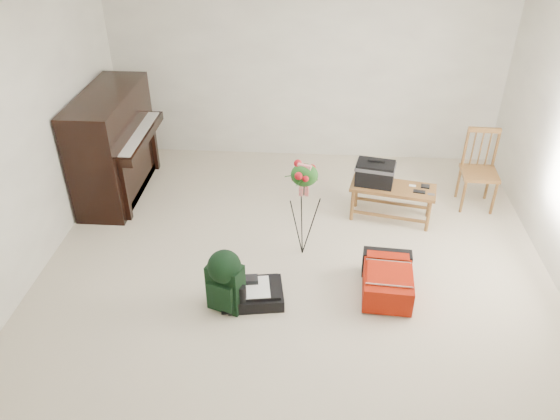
# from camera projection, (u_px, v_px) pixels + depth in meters

# --- Properties ---
(floor) EXTENTS (5.00, 5.50, 0.01)m
(floor) POSITION_uv_depth(u_px,v_px,m) (294.00, 284.00, 5.23)
(floor) COLOR beige
(floor) RESTS_ON ground
(ceiling) EXTENTS (5.00, 5.50, 0.01)m
(ceiling) POSITION_uv_depth(u_px,v_px,m) (298.00, 15.00, 3.87)
(ceiling) COLOR white
(ceiling) RESTS_ON wall_back
(wall_back) EXTENTS (5.00, 0.04, 2.50)m
(wall_back) POSITION_uv_depth(u_px,v_px,m) (306.00, 65.00, 6.85)
(wall_back) COLOR white
(wall_back) RESTS_ON floor
(wall_left) EXTENTS (0.04, 5.50, 2.50)m
(wall_left) POSITION_uv_depth(u_px,v_px,m) (6.00, 160.00, 4.70)
(wall_left) COLOR white
(wall_left) RESTS_ON floor
(piano) EXTENTS (0.71, 1.50, 1.25)m
(piano) POSITION_uv_depth(u_px,v_px,m) (115.00, 147.00, 6.38)
(piano) COLOR black
(piano) RESTS_ON floor
(bench) EXTENTS (0.97, 0.54, 0.71)m
(bench) POSITION_uv_depth(u_px,v_px,m) (381.00, 179.00, 5.94)
(bench) COLOR olive
(bench) RESTS_ON floor
(dining_chair) EXTENTS (0.41, 0.41, 0.91)m
(dining_chair) POSITION_uv_depth(u_px,v_px,m) (479.00, 170.00, 6.21)
(dining_chair) COLOR olive
(dining_chair) RESTS_ON floor
(red_suitcase) EXTENTS (0.49, 0.69, 0.28)m
(red_suitcase) POSITION_uv_depth(u_px,v_px,m) (387.00, 277.00, 5.09)
(red_suitcase) COLOR #A91907
(red_suitcase) RESTS_ON floor
(black_duffel) EXTENTS (0.56, 0.48, 0.21)m
(black_duffel) POSITION_uv_depth(u_px,v_px,m) (255.00, 293.00, 5.01)
(black_duffel) COLOR black
(black_duffel) RESTS_ON floor
(green_backpack) EXTENTS (0.35, 0.33, 0.61)m
(green_backpack) POSITION_uv_depth(u_px,v_px,m) (225.00, 278.00, 4.79)
(green_backpack) COLOR black
(green_backpack) RESTS_ON floor
(flower_stand) EXTENTS (0.42, 0.42, 1.07)m
(flower_stand) POSITION_uv_depth(u_px,v_px,m) (303.00, 211.00, 5.36)
(flower_stand) COLOR black
(flower_stand) RESTS_ON floor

